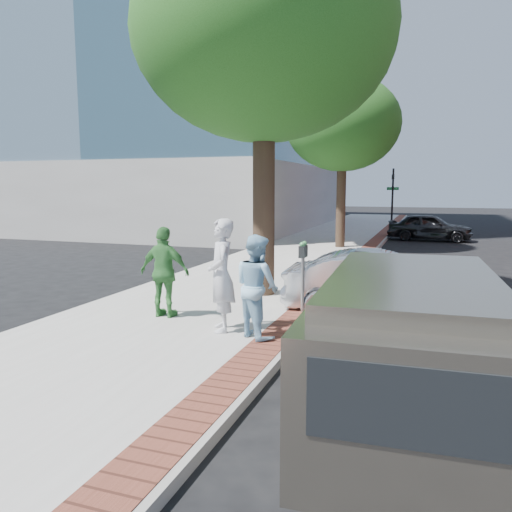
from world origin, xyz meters
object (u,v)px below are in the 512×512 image
at_px(bg_car, 430,227).
at_px(parking_meter, 303,262).
at_px(person_officer, 257,286).
at_px(van, 410,337).
at_px(sedan_silver, 384,285).
at_px(person_gray, 221,275).
at_px(person_green, 165,272).

bearing_deg(bg_car, parking_meter, 174.75).
bearing_deg(person_officer, parking_meter, -63.14).
xyz_separation_m(parking_meter, van, (2.26, -3.89, -0.21)).
bearing_deg(parking_meter, sedan_silver, 27.40).
bearing_deg(bg_car, person_officer, 174.54).
bearing_deg(parking_meter, person_gray, -120.88).
xyz_separation_m(person_officer, sedan_silver, (1.89, 2.70, -0.36)).
height_order(parking_meter, person_officer, person_officer).
distance_m(person_gray, person_officer, 0.74).
distance_m(person_officer, person_green, 2.25).
height_order(parking_meter, van, van).
bearing_deg(bg_car, sedan_silver, 179.82).
bearing_deg(van, person_gray, 144.76).
relative_size(sedan_silver, van, 0.83).
distance_m(person_officer, sedan_silver, 3.31).
bearing_deg(person_green, van, 151.35).
height_order(parking_meter, person_green, person_green).
bearing_deg(sedan_silver, bg_car, -6.36).
relative_size(person_gray, bg_car, 0.50).
height_order(parking_meter, sedan_silver, parking_meter).
height_order(sedan_silver, van, van).
height_order(person_gray, person_officer, person_gray).
distance_m(sedan_silver, van, 4.76).
bearing_deg(person_gray, person_officer, 52.59).
relative_size(person_green, van, 0.36).
bearing_deg(bg_car, van, -177.54).
distance_m(parking_meter, van, 4.51).
distance_m(sedan_silver, bg_car, 16.08).
bearing_deg(van, sedan_silver, 96.05).
relative_size(person_green, bg_car, 0.44).
relative_size(person_officer, van, 0.36).
bearing_deg(person_gray, sedan_silver, 107.41).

